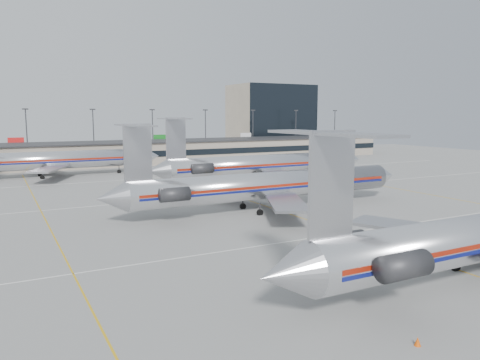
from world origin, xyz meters
TOP-DOWN VIEW (x-y plane):
  - ground at (0.00, 0.00)m, footprint 260.00×260.00m
  - apron_markings at (0.00, 10.00)m, footprint 160.00×0.15m
  - terminal at (0.00, 97.97)m, footprint 162.00×17.00m
  - light_mast_row at (0.00, 112.00)m, footprint 163.60×0.40m
  - distant_building at (62.00, 128.00)m, footprint 30.00×20.00m
  - jet_second_row at (-1.91, 25.42)m, footprint 47.87×28.18m
  - jet_third_row at (11.07, 48.02)m, footprint 48.09×29.58m
  - jet_back_row at (-24.51, 78.18)m, footprint 47.14×29.00m
  - cone_left at (-13.99, -12.65)m, footprint 0.42×0.42m

SIDE VIEW (x-z plane):
  - ground at x=0.00m, z-range 0.00..0.00m
  - apron_markings at x=0.00m, z-range 0.00..0.02m
  - cone_left at x=-13.99m, z-range 0.00..0.55m
  - terminal at x=0.00m, z-range 0.03..6.28m
  - jet_second_row at x=-1.91m, z-range -2.63..9.90m
  - jet_back_row at x=-24.51m, z-range -2.70..10.19m
  - jet_third_row at x=11.07m, z-range -2.76..10.39m
  - light_mast_row at x=0.00m, z-range 0.94..16.22m
  - distant_building at x=62.00m, z-range 0.00..25.00m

